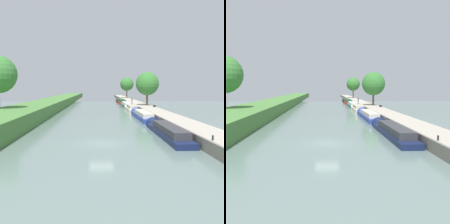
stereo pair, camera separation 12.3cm
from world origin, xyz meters
TOP-DOWN VIEW (x-y plane):
  - ground_plane at (0.00, 0.00)m, footprint 160.00×160.00m
  - right_towpath at (11.34, 0.00)m, footprint 3.92×260.00m
  - stone_quay at (9.26, 0.00)m, footprint 0.25×260.00m
  - narrowboat_navy at (7.82, 4.35)m, footprint 2.18×15.75m
  - narrowboat_blue at (7.82, 22.12)m, footprint 2.20×16.54m
  - narrowboat_cream at (7.66, 37.01)m, footprint 2.20×11.57m
  - narrowboat_teal at (7.87, 51.00)m, footprint 2.09×14.87m
  - narrowboat_red at (7.82, 65.32)m, footprint 1.99×10.50m
  - narrowboat_black at (7.84, 77.66)m, footprint 1.93×10.48m
  - tree_rightbank_midnear at (12.18, 40.57)m, footprint 5.89×5.89m
  - tree_rightbank_midfar at (11.94, 86.67)m, footprint 5.70×5.70m
  - person_walking at (10.07, 54.35)m, footprint 0.34×0.34m
  - mooring_bollard_near at (9.68, -4.61)m, footprint 0.16×0.16m
  - mooring_bollard_far at (9.68, 82.53)m, footprint 0.16×0.16m
  - park_bench at (12.85, 34.61)m, footprint 0.44×1.50m

SIDE VIEW (x-z plane):
  - ground_plane at x=0.00m, z-range 0.00..0.00m
  - narrowboat_black at x=7.84m, z-range -0.44..1.50m
  - narrowboat_navy at x=7.82m, z-range -0.51..1.63m
  - right_towpath at x=11.34m, z-range 0.00..1.13m
  - narrowboat_teal at x=7.87m, z-range -0.47..1.61m
  - narrowboat_blue at x=7.82m, z-range -0.47..1.63m
  - stone_quay at x=9.26m, z-range 0.00..1.18m
  - narrowboat_cream at x=7.66m, z-range -0.47..1.70m
  - narrowboat_red at x=7.82m, z-range -0.43..1.71m
  - mooring_bollard_near at x=9.68m, z-range 1.13..1.58m
  - mooring_bollard_far at x=9.68m, z-range 1.13..1.58m
  - park_bench at x=12.85m, z-range 1.24..1.71m
  - person_walking at x=10.07m, z-range 1.17..2.83m
  - tree_rightbank_midnear at x=12.18m, z-range 2.39..10.82m
  - tree_rightbank_midfar at x=11.94m, z-range 2.62..11.33m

